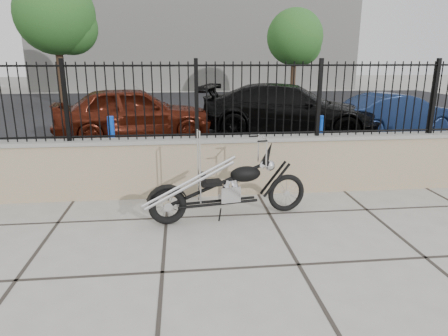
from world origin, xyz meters
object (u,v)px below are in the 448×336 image
car_red (134,112)px  car_blue (396,114)px  chopper_motorcycle (226,174)px  car_black (288,110)px

car_red → car_blue: car_red is taller
car_red → car_blue: bearing=-101.3°
car_red → chopper_motorcycle: bearing=-172.2°
chopper_motorcycle → car_black: (2.53, 6.11, 0.08)m
chopper_motorcycle → car_blue: 8.16m
chopper_motorcycle → car_red: size_ratio=0.51×
car_black → chopper_motorcycle: bearing=175.5°
chopper_motorcycle → car_red: car_red is taller
car_blue → car_black: bearing=77.0°
car_red → car_blue: (7.61, -0.23, -0.13)m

